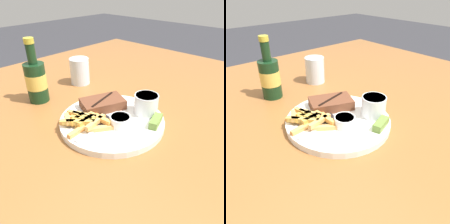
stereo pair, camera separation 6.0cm
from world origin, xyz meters
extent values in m
cube|color=#935B2D|center=(0.00, 0.00, 0.71)|extent=(1.57, 1.38, 0.04)
cylinder|color=#935B2D|center=(0.73, 0.63, 0.35)|extent=(0.06, 0.06, 0.69)
cylinder|color=white|center=(0.00, 0.00, 0.74)|extent=(0.29, 0.29, 0.01)
cylinder|color=white|center=(0.00, 0.00, 0.75)|extent=(0.29, 0.29, 0.00)
cube|color=brown|center=(0.02, 0.06, 0.77)|extent=(0.14, 0.12, 0.03)
cube|color=black|center=(0.02, 0.06, 0.78)|extent=(0.11, 0.03, 0.00)
cube|color=gold|center=(-0.07, 0.03, 0.77)|extent=(0.04, 0.06, 0.01)
cube|color=gold|center=(-0.07, 0.03, 0.77)|extent=(0.05, 0.02, 0.01)
cube|color=#EDA152|center=(-0.10, 0.07, 0.77)|extent=(0.03, 0.05, 0.01)
cube|color=gold|center=(-0.09, 0.03, 0.77)|extent=(0.07, 0.07, 0.01)
cube|color=gold|center=(-0.08, 0.02, 0.76)|extent=(0.05, 0.05, 0.01)
cube|color=#E4A059|center=(-0.07, 0.03, 0.76)|extent=(0.04, 0.05, 0.01)
cube|color=#F4AD3E|center=(-0.08, 0.05, 0.77)|extent=(0.05, 0.02, 0.01)
cube|color=#EFA558|center=(-0.06, -0.02, 0.76)|extent=(0.07, 0.05, 0.01)
cube|color=#DAAC56|center=(-0.06, 0.05, 0.77)|extent=(0.04, 0.07, 0.01)
cube|color=#F4AE4E|center=(-0.04, 0.01, 0.77)|extent=(0.02, 0.07, 0.01)
cube|color=#DCA458|center=(-0.06, 0.00, 0.77)|extent=(0.07, 0.02, 0.01)
cube|color=#EEAF4C|center=(-0.07, 0.05, 0.77)|extent=(0.03, 0.08, 0.01)
cube|color=#EFA054|center=(-0.10, 0.02, 0.76)|extent=(0.08, 0.02, 0.01)
cube|color=#E8A14A|center=(-0.03, 0.02, 0.76)|extent=(0.02, 0.07, 0.01)
cube|color=#EEA44C|center=(-0.10, 0.06, 0.76)|extent=(0.04, 0.06, 0.01)
cube|color=gold|center=(-0.07, 0.03, 0.76)|extent=(0.05, 0.07, 0.01)
cylinder|color=white|center=(0.09, -0.05, 0.78)|extent=(0.07, 0.07, 0.06)
cylinder|color=beige|center=(0.09, -0.05, 0.80)|extent=(0.06, 0.06, 0.01)
cylinder|color=silver|center=(-0.01, -0.04, 0.77)|extent=(0.06, 0.06, 0.03)
cylinder|color=#B22319|center=(-0.01, -0.04, 0.78)|extent=(0.05, 0.05, 0.01)
cube|color=olive|center=(0.06, -0.11, 0.76)|extent=(0.06, 0.04, 0.02)
cube|color=#B7B7BC|center=(-0.09, -0.01, 0.75)|extent=(0.10, 0.02, 0.00)
cube|color=#B7B7BC|center=(-0.02, -0.01, 0.75)|extent=(0.03, 0.00, 0.00)
cube|color=#B7B7BC|center=(-0.02, 0.00, 0.75)|extent=(0.03, 0.00, 0.00)
cube|color=#B7B7BC|center=(-0.02, 0.00, 0.75)|extent=(0.03, 0.00, 0.00)
cube|color=#B7B7BC|center=(-0.01, 0.08, 0.75)|extent=(0.03, 0.11, 0.00)
cube|color=black|center=(-0.02, 0.00, 0.76)|extent=(0.02, 0.06, 0.01)
cylinder|color=#143319|center=(-0.06, 0.27, 0.80)|extent=(0.07, 0.07, 0.13)
cylinder|color=gold|center=(-0.06, 0.27, 0.80)|extent=(0.07, 0.07, 0.05)
cylinder|color=#143319|center=(-0.06, 0.27, 0.89)|extent=(0.03, 0.03, 0.06)
cylinder|color=gold|center=(-0.06, 0.27, 0.93)|extent=(0.03, 0.03, 0.02)
cylinder|color=silver|center=(0.12, 0.28, 0.78)|extent=(0.07, 0.07, 0.10)
camera|label=1|loc=(-0.37, -0.35, 1.08)|focal=35.00mm
camera|label=2|loc=(-0.33, -0.39, 1.08)|focal=35.00mm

